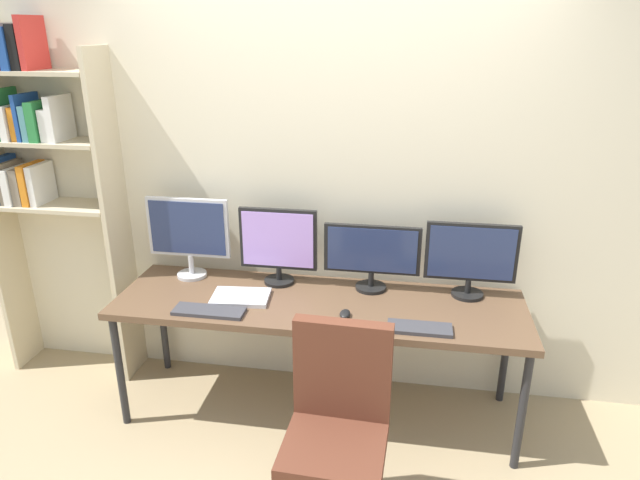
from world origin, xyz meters
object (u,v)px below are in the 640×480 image
Objects in this scene: desk at (319,309)px; keyboard_left at (209,311)px; monitor_far_right at (471,257)px; laptop_closed at (241,297)px; monitor_center_right at (372,254)px; keyboard_right at (420,328)px; computer_mouse at (345,314)px; bookshelf at (35,155)px; office_chair at (337,452)px; monitor_far_left at (189,232)px; monitor_center_left at (278,244)px.

desk is 0.61m from keyboard_left.
laptop_closed is at bearing -168.59° from monitor_far_right.
monitor_far_right is at bearing 0.00° from monitor_center_right.
computer_mouse is (-0.39, 0.08, 0.01)m from keyboard_right.
bookshelf is 7.01× the size of laptop_closed.
keyboard_left reaches higher than desk.
laptop_closed is at bearing 131.32° from office_chair.
monitor_far_left reaches higher than laptop_closed.
monitor_far_left is 1.11m from monitor_center_right.
monitor_far_left is 0.99× the size of monitor_far_right.
monitor_far_right is 1.31× the size of keyboard_left.
bookshelf is 4.46× the size of monitor_far_left.
monitor_far_left is at bearing 165.64° from desk.
monitor_far_left is (-1.04, 1.00, 0.63)m from office_chair.
office_chair is 1.26m from monitor_center_left.
monitor_far_right is 1.31m from laptop_closed.
desk is 4.56× the size of monitor_far_left.
desk is 4.53× the size of monitor_far_right.
monitor_far_right is (0.55, 0.00, 0.02)m from monitor_center_right.
computer_mouse is (-0.11, -0.36, -0.21)m from monitor_center_right.
monitor_far_left is at bearing 121.31° from keyboard_left.
monitor_center_right is 0.57m from keyboard_right.
keyboard_left is (-0.56, -0.23, 0.06)m from desk.
monitor_center_left is at bearing 180.00° from monitor_center_right.
keyboard_left is at bearing -58.69° from monitor_far_left.
monitor_center_left is 1.11m from monitor_far_right.
desk is at bearing 137.80° from computer_mouse.
computer_mouse is at bearing -106.51° from monitor_center_right.
monitor_far_left is 0.91× the size of monitor_center_right.
computer_mouse is (0.73, 0.08, 0.01)m from keyboard_left.
monitor_center_right is at bearing -180.00° from monitor_far_right.
keyboard_left is (-1.39, -0.44, -0.23)m from monitor_far_right.
monitor_center_right is 0.79m from laptop_closed.
monitor_far_left is at bearing 180.00° from monitor_center_right.
laptop_closed is (-0.61, 0.11, -0.00)m from computer_mouse.
keyboard_right is (-0.27, -0.44, -0.23)m from monitor_far_right.
monitor_center_right is (0.28, 0.21, 0.27)m from desk.
keyboard_left is 0.22m from laptop_closed.
monitor_center_left is 0.58m from keyboard_left.
keyboard_left is (-0.28, -0.44, -0.24)m from monitor_center_left.
computer_mouse is (1.00, -0.36, -0.27)m from monitor_far_left.
bookshelf is 2.48m from keyboard_right.
office_chair is 1.95× the size of monitor_far_right.
monitor_far_left reaches higher than keyboard_left.
monitor_far_left is at bearing 141.12° from laptop_closed.
desk is 7.18× the size of laptop_closed.
monitor_far_left is at bearing 136.21° from office_chair.
keyboard_left is at bearing -173.92° from computer_mouse.
monitor_center_left is at bearing 51.91° from laptop_closed.
monitor_far_left reaches higher than office_chair.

